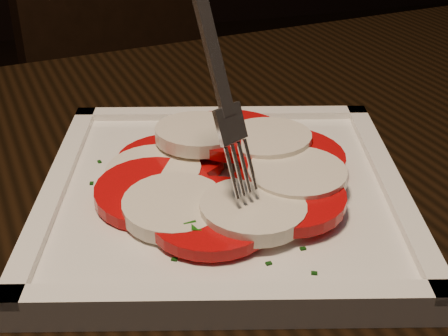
# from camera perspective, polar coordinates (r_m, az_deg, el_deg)

# --- Properties ---
(chair) EXTENTS (0.55, 0.55, 0.93)m
(chair) POSITION_cam_1_polar(r_m,az_deg,el_deg) (1.25, -6.78, 7.85)
(chair) COLOR black
(chair) RESTS_ON ground
(plate) EXTENTS (0.31, 0.31, 0.01)m
(plate) POSITION_cam_1_polar(r_m,az_deg,el_deg) (0.44, 0.00, -2.55)
(plate) COLOR white
(plate) RESTS_ON table
(caprese_salad) EXTENTS (0.18, 0.21, 0.03)m
(caprese_salad) POSITION_cam_1_polar(r_m,az_deg,el_deg) (0.43, -0.00, -0.47)
(caprese_salad) COLOR #C7040B
(caprese_salad) RESTS_ON plate
(fork) EXTENTS (0.05, 0.07, 0.17)m
(fork) POSITION_cam_1_polar(r_m,az_deg,el_deg) (0.37, -2.03, 11.30)
(fork) COLOR white
(fork) RESTS_ON caprese_salad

